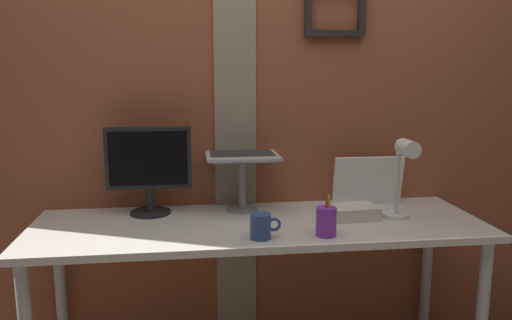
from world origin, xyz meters
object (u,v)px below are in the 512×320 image
object	(u,v)px
monitor	(149,164)
desk_lamp	(403,170)
laptop	(241,141)
whiteboard_panel	(368,181)
coffee_mug	(261,226)
pen_cup	(326,221)

from	to	relation	value
monitor	desk_lamp	bearing A→B (deg)	-12.71
laptop	whiteboard_panel	size ratio (longest dim) A/B	0.97
monitor	coffee_mug	size ratio (longest dim) A/B	3.26
whiteboard_panel	laptop	bearing A→B (deg)	175.24
laptop	whiteboard_panel	world-z (taller)	laptop
whiteboard_panel	desk_lamp	size ratio (longest dim) A/B	0.94
monitor	pen_cup	distance (m)	0.82
laptop	desk_lamp	bearing A→B (deg)	-25.36
whiteboard_panel	desk_lamp	xyz separation A→B (m)	(0.06, -0.26, 0.10)
pen_cup	coffee_mug	xyz separation A→B (m)	(-0.26, 0.00, -0.01)
monitor	pen_cup	bearing A→B (deg)	-29.52
desk_lamp	coffee_mug	bearing A→B (deg)	-166.08
whiteboard_panel	pen_cup	xyz separation A→B (m)	(-0.31, -0.42, -0.06)
desk_lamp	coffee_mug	xyz separation A→B (m)	(-0.63, -0.16, -0.17)
laptop	coffee_mug	size ratio (longest dim) A/B	2.72
whiteboard_panel	coffee_mug	xyz separation A→B (m)	(-0.57, -0.42, -0.07)
monitor	coffee_mug	world-z (taller)	monitor
desk_lamp	pen_cup	xyz separation A→B (m)	(-0.37, -0.16, -0.16)
whiteboard_panel	pen_cup	bearing A→B (deg)	-127.08
monitor	laptop	distance (m)	0.43
monitor	whiteboard_panel	size ratio (longest dim) A/B	1.17
monitor	whiteboard_panel	xyz separation A→B (m)	(1.02, 0.02, -0.11)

